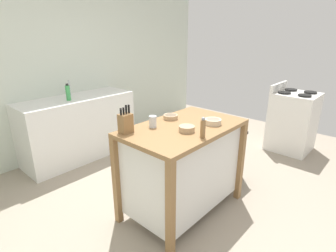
{
  "coord_description": "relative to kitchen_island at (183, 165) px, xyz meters",
  "views": [
    {
      "loc": [
        -1.81,
        -1.38,
        1.76
      ],
      "look_at": [
        0.04,
        0.29,
        0.88
      ],
      "focal_mm": 28.3,
      "sensor_mm": 36.0,
      "label": 1
    }
  ],
  "objects": [
    {
      "name": "pepper_grinder",
      "position": [
        -0.12,
        -0.3,
        0.49
      ],
      "size": [
        0.04,
        0.04,
        0.18
      ],
      "color": "olive",
      "rests_on": "kitchen_island"
    },
    {
      "name": "sink_faucet",
      "position": [
        -0.03,
        2.06,
        0.49
      ],
      "size": [
        0.02,
        0.02,
        0.22
      ],
      "color": "#B7BCC1",
      "rests_on": "sink_counter"
    },
    {
      "name": "bottle_dish_soap",
      "position": [
        -0.18,
        1.82,
        0.49
      ],
      "size": [
        0.06,
        0.06,
        0.22
      ],
      "color": "green",
      "rests_on": "sink_counter"
    },
    {
      "name": "kitchen_island",
      "position": [
        0.0,
        0.0,
        0.0
      ],
      "size": [
        1.19,
        0.73,
        0.93
      ],
      "color": "olive",
      "rests_on": "ground"
    },
    {
      "name": "stove",
      "position": [
        2.31,
        -0.3,
        -0.06
      ],
      "size": [
        0.6,
        0.6,
        1.02
      ],
      "color": "white",
      "rests_on": "ground"
    },
    {
      "name": "wall_back",
      "position": [
        -0.04,
        2.27,
        0.78
      ],
      "size": [
        5.81,
        0.1,
        2.6
      ],
      "primitive_type": "cube",
      "color": "silver",
      "rests_on": "ground"
    },
    {
      "name": "ground_plane",
      "position": [
        -0.04,
        -0.09,
        -0.52
      ],
      "size": [
        6.81,
        6.81,
        0.0
      ],
      "primitive_type": "plane",
      "color": "gray",
      "rests_on": "ground"
    },
    {
      "name": "bowl_ceramic_wide",
      "position": [
        0.22,
        -0.18,
        0.44
      ],
      "size": [
        0.16,
        0.16,
        0.05
      ],
      "color": "beige",
      "rests_on": "kitchen_island"
    },
    {
      "name": "trash_bin",
      "position": [
        0.84,
        -0.05,
        -0.2
      ],
      "size": [
        0.36,
        0.28,
        0.63
      ],
      "color": "slate",
      "rests_on": "ground"
    },
    {
      "name": "drinking_cup",
      "position": [
        -0.22,
        0.19,
        0.46
      ],
      "size": [
        0.07,
        0.07,
        0.11
      ],
      "color": "silver",
      "rests_on": "kitchen_island"
    },
    {
      "name": "bowl_stoneware_deep",
      "position": [
        -0.1,
        -0.11,
        0.44
      ],
      "size": [
        0.14,
        0.14,
        0.05
      ],
      "color": "tan",
      "rests_on": "kitchen_island"
    },
    {
      "name": "sink_counter",
      "position": [
        -0.03,
        1.92,
        -0.06
      ],
      "size": [
        1.59,
        0.6,
        0.9
      ],
      "color": "silver",
      "rests_on": "ground"
    },
    {
      "name": "bowl_ceramic_small",
      "position": [
        0.07,
        0.23,
        0.43
      ],
      "size": [
        0.15,
        0.15,
        0.04
      ],
      "color": "tan",
      "rests_on": "kitchen_island"
    },
    {
      "name": "knife_block",
      "position": [
        -0.48,
        0.27,
        0.5
      ],
      "size": [
        0.11,
        0.09,
        0.25
      ],
      "color": "olive",
      "rests_on": "kitchen_island"
    }
  ]
}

